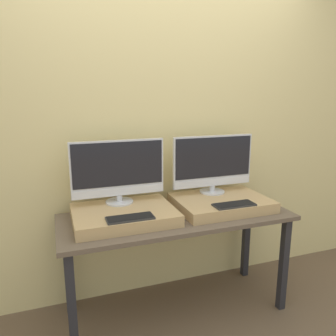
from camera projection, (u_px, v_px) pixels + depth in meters
The scene contains 8 objects.
wall_back at pixel (159, 129), 2.48m from camera, with size 8.00×0.04×2.60m.
workbench at pixel (177, 227), 2.28m from camera, with size 1.59×0.61×0.74m.
wooden_riser_left at pixel (124, 215), 2.16m from camera, with size 0.66×0.50×0.08m.
monitor_left at pixel (118, 171), 2.23m from camera, with size 0.64×0.19×0.44m.
keyboard_left at pixel (130, 218), 1.99m from camera, with size 0.29×0.12×0.01m.
wooden_riser_right at pixel (221, 203), 2.40m from camera, with size 0.66×0.50×0.08m.
monitor_right at pixel (213, 163), 2.47m from camera, with size 0.64×0.19×0.44m.
keyboard_right at pixel (234, 205), 2.22m from camera, with size 0.29×0.12×0.01m.
Camera 1 is at (-0.77, -1.68, 1.56)m, focal length 35.00 mm.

